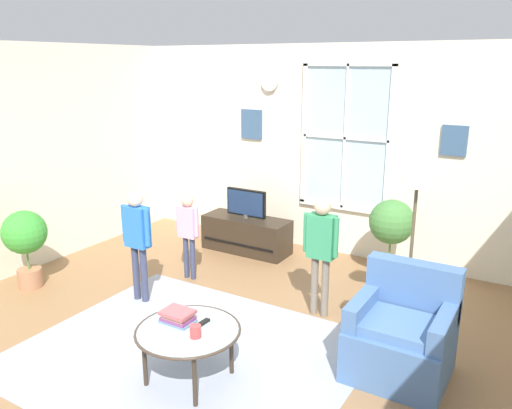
% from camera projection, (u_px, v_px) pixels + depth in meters
% --- Properties ---
extents(ground_plane, '(6.58, 6.63, 0.02)m').
position_uv_depth(ground_plane, '(200.00, 363.00, 4.32)').
color(ground_plane, olive).
extents(back_wall, '(5.98, 0.17, 2.67)m').
position_uv_depth(back_wall, '(344.00, 152.00, 6.49)').
color(back_wall, silver).
rests_on(back_wall, ground_plane).
extents(area_rug, '(2.81, 2.37, 0.01)m').
position_uv_depth(area_rug, '(187.00, 354.00, 4.42)').
color(area_rug, '#999EAD').
rests_on(area_rug, ground_plane).
extents(tv_stand, '(1.17, 0.45, 0.46)m').
position_uv_depth(tv_stand, '(246.00, 234.00, 6.79)').
color(tv_stand, '#2D2319').
rests_on(tv_stand, ground_plane).
extents(television, '(0.57, 0.08, 0.38)m').
position_uv_depth(television, '(246.00, 203.00, 6.67)').
color(television, '#4C4C4C').
rests_on(television, tv_stand).
extents(armchair, '(0.76, 0.74, 0.87)m').
position_uv_depth(armchair, '(402.00, 336.00, 4.10)').
color(armchair, '#476B9E').
rests_on(armchair, ground_plane).
extents(coffee_table, '(0.83, 0.83, 0.44)m').
position_uv_depth(coffee_table, '(188.00, 332.00, 3.97)').
color(coffee_table, '#99B2B7').
rests_on(coffee_table, ground_plane).
extents(book_stack, '(0.26, 0.20, 0.10)m').
position_uv_depth(book_stack, '(178.00, 316.00, 4.06)').
color(book_stack, '#6383A5').
rests_on(book_stack, coffee_table).
extents(cup, '(0.09, 0.09, 0.10)m').
position_uv_depth(cup, '(195.00, 331.00, 3.84)').
color(cup, '#BF3F3F').
rests_on(cup, coffee_table).
extents(remote_near_books, '(0.05, 0.14, 0.02)m').
position_uv_depth(remote_near_books, '(203.00, 323.00, 4.05)').
color(remote_near_books, black).
rests_on(remote_near_books, coffee_table).
extents(person_green_shirt, '(0.36, 0.17, 1.21)m').
position_uv_depth(person_green_shirt, '(321.00, 243.00, 4.92)').
color(person_green_shirt, '#726656').
rests_on(person_green_shirt, ground_plane).
extents(person_pink_shirt, '(0.30, 0.14, 1.00)m').
position_uv_depth(person_pink_shirt, '(188.00, 227.00, 5.82)').
color(person_pink_shirt, '#333851').
rests_on(person_pink_shirt, ground_plane).
extents(person_blue_shirt, '(0.36, 0.16, 1.20)m').
position_uv_depth(person_blue_shirt, '(137.00, 233.00, 5.24)').
color(person_blue_shirt, '#333851').
rests_on(person_blue_shirt, ground_plane).
extents(potted_plant_by_window, '(0.51, 0.51, 0.95)m').
position_uv_depth(potted_plant_by_window, '(391.00, 229.00, 5.81)').
color(potted_plant_by_window, silver).
rests_on(potted_plant_by_window, ground_plane).
extents(potted_plant_corner, '(0.48, 0.48, 0.88)m').
position_uv_depth(potted_plant_corner, '(25.00, 238.00, 5.61)').
color(potted_plant_corner, '#9E6B4C').
rests_on(potted_plant_corner, ground_plane).
extents(floor_lamp, '(0.32, 0.32, 1.65)m').
position_uv_depth(floor_lamp, '(416.00, 191.00, 4.35)').
color(floor_lamp, black).
rests_on(floor_lamp, ground_plane).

